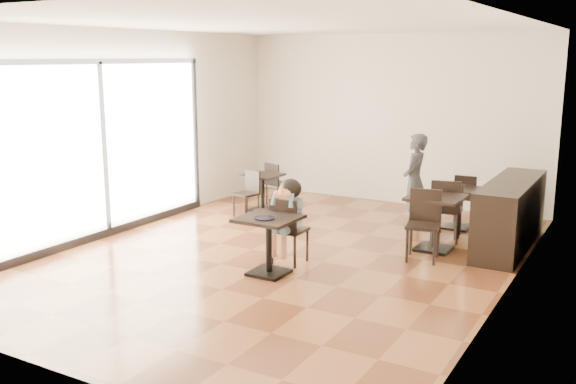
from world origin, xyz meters
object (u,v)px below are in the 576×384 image
Objects in this scene: cafe_table_mid at (435,223)px; chair_mid_a at (446,210)px; adult_patron at (414,181)px; child at (290,222)px; chair_left_b at (246,194)px; chair_back_b at (448,211)px; chair_mid_b at (423,226)px; chair_left_a at (278,184)px; chair_back_a at (467,198)px; child_chair at (290,230)px; child_table at (269,246)px; cafe_table_back at (458,208)px; cafe_table_left at (263,192)px.

chair_mid_a reaches higher than cafe_table_mid.
child is at bearing -20.36° from adult_patron.
chair_left_b is at bearing -77.20° from adult_patron.
chair_back_b is at bearing -92.93° from chair_mid_a.
chair_left_a is at bearing 139.65° from chair_mid_b.
chair_back_a is (1.50, 3.48, -0.17)m from child.
chair_mid_b reaches higher than chair_back_a.
adult_patron is 1.90× the size of chair_back_a.
child_chair is 2.81m from chair_back_b.
child_table is at bearing -90.00° from child.
chair_mid_b is at bearing 88.44° from chair_back_a.
chair_back_b is (-0.04, 0.26, -0.08)m from chair_mid_a.
adult_patron reaches higher than chair_mid_b.
child_table is 2.61m from cafe_table_mid.
cafe_table_back is (1.50, 2.93, -0.24)m from child.
adult_patron is 1.93× the size of chair_left_a.
chair_left_b is (-1.95, 2.41, 0.02)m from child_table.
child is 2.70m from chair_left_b.
cafe_table_back is at bearing 8.45° from cafe_table_left.
adult_patron is 1.60× the size of chair_mid_a.
child_chair is 2.70m from chair_left_b.
child_chair is at bearing 64.23° from chair_back_a.
child_chair is 2.19m from cafe_table_mid.
chair_back_a is at bearing -156.84° from chair_left_a.
cafe_table_left is at bearing -171.55° from cafe_table_back.
chair_mid_a is (0.04, -0.81, 0.15)m from cafe_table_back.
chair_mid_a is (3.48, -0.30, 0.15)m from cafe_table_left.
child reaches higher than child_table.
child_table is at bearing -113.33° from cafe_table_back.
chair_mid_a is at bearing 90.00° from cafe_table_mid.
child_chair is 1.36× the size of cafe_table_back.
chair_mid_b is (1.54, 1.01, -0.09)m from child.
chair_mid_b is (0.00, -1.10, 0.00)m from chair_mid_a.
child is at bearing -124.69° from chair_back_b.
chair_left_b reaches higher than cafe_table_left.
chair_left_a is (-3.48, 1.95, -0.08)m from chair_mid_b.
chair_left_a is (-1.95, 3.51, 0.02)m from child_table.
child_table is 0.56m from child_chair.
child_chair reaches higher than child_table.
child_chair is at bearing 0.00° from child.
adult_patron is 1.93× the size of chair_left_b.
child_table is 2.19m from chair_mid_b.
child_table is 0.79× the size of chair_mid_b.
adult_patron is 1.60× the size of chair_mid_b.
child_table is 0.58m from child.
chair_mid_a is at bearing 53.95° from child.
child is 3.11m from cafe_table_left.
child_table is at bearing 67.13° from chair_back_a.
chair_mid_a reaches higher than child_chair.
cafe_table_left is at bearing 128.88° from child.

